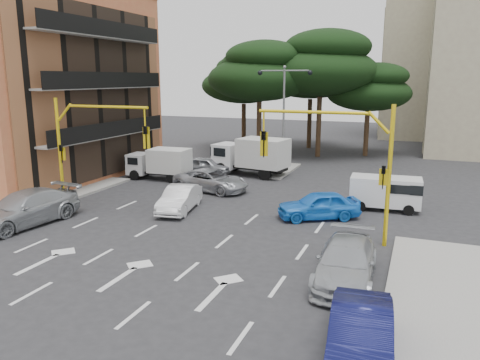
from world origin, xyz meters
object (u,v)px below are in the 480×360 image
Objects in this scene: signal_mast_left at (85,139)px; box_truck_a at (159,164)px; signal_mast_right at (346,154)px; car_silver_cross_b at (207,166)px; car_blue_compact at (319,205)px; car_silver_parked at (346,262)px; car_silver_wagon at (24,209)px; box_truck_b at (251,157)px; street_lamp_center at (284,100)px; van_white at (385,193)px; car_silver_cross_a at (211,180)px; car_navy_parked at (360,338)px; car_white_hatch at (180,199)px.

box_truck_a is at bearing 93.83° from signal_mast_left.
signal_mast_right is 16.46m from car_silver_cross_b.
car_blue_compact is 7.52m from car_silver_parked.
box_truck_b is at bearing 75.24° from car_silver_wagon.
street_lamp_center reaches higher than signal_mast_left.
van_white is 15.66m from box_truck_a.
street_lamp_center is 9.34m from car_silver_cross_a.
car_navy_parked is (15.50, -9.02, -3.16)m from signal_mast_left.
signal_mast_left is 16.33m from van_white.
car_silver_wagon is 1.00× the size of box_truck_b.
box_truck_b is at bearing 78.06° from car_white_hatch.
signal_mast_left is (-13.61, 0.00, 0.00)m from signal_mast_right.
box_truck_b is at bearing 125.96° from signal_mast_right.
signal_mast_left is 1.37× the size of car_navy_parked.
box_truck_b is (-6.96, 9.00, 0.68)m from car_blue_compact.
van_white is at bearing -44.97° from street_lamp_center.
box_truck_b is at bearing -79.43° from car_silver_cross_b.
car_silver_cross_a is (-9.29, 6.36, -3.21)m from signal_mast_right.
street_lamp_center is at bearing 105.09° from car_navy_parked.
car_blue_compact is 8.35m from car_silver_cross_a.
box_truck_a reaches higher than car_silver_wagon.
van_white reaches higher than car_navy_parked.
car_white_hatch is 11.15m from van_white.
signal_mast_right is at bearing -114.26° from car_silver_cross_a.
signal_mast_left is 1.34× the size of box_truck_a.
signal_mast_left is 15.65m from street_lamp_center.
car_blue_compact is at bearing -115.70° from box_truck_a.
car_silver_cross_a is at bearing 67.62° from car_silver_wagon.
signal_mast_left is at bearing 77.51° from car_silver_wagon.
car_white_hatch is 0.83× the size of car_silver_parked.
car_white_hatch is 11.34m from car_silver_parked.
car_silver_parked is at bearing -140.72° from box_truck_b.
van_white is (-0.57, 14.90, 0.20)m from car_navy_parked.
signal_mast_right reaches higher than van_white.
signal_mast_left is at bearing -115.91° from street_lamp_center.
signal_mast_right is 6.72m from van_white.
car_silver_parked is at bearing -132.34° from box_truck_a.
car_silver_parked is 1.09× the size of box_truck_a.
car_navy_parked is 23.55m from box_truck_a.
van_white reaches higher than car_silver_cross_a.
signal_mast_right is at bearing 0.80° from car_blue_compact.
box_truck_b is (-9.97, 6.02, 0.47)m from van_white.
car_navy_parked reaches higher than car_silver_cross_b.
car_navy_parked reaches higher than car_silver_cross_a.
car_silver_wagon is 15.62m from car_silver_parked.
box_truck_b reaches higher than box_truck_a.
signal_mast_left is at bearing 166.25° from box_truck_b.
street_lamp_center reaches higher than car_silver_cross_a.
car_silver_wagon is at bearing 174.13° from box_truck_a.
box_truck_b is at bearing -124.28° from van_white.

